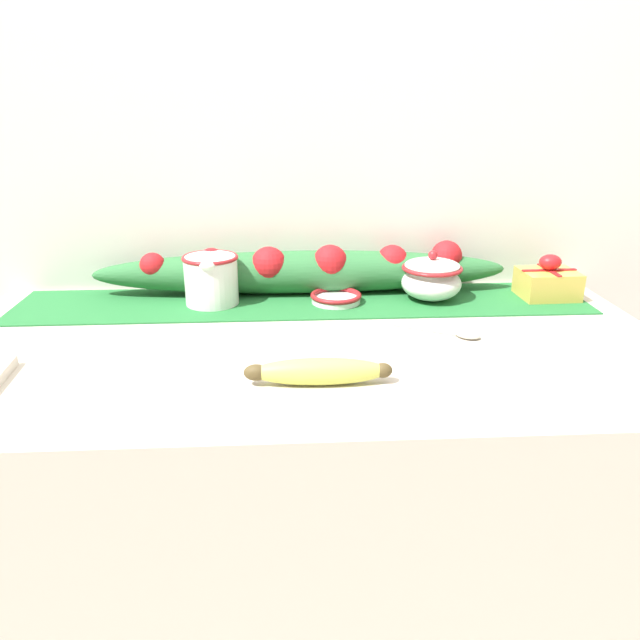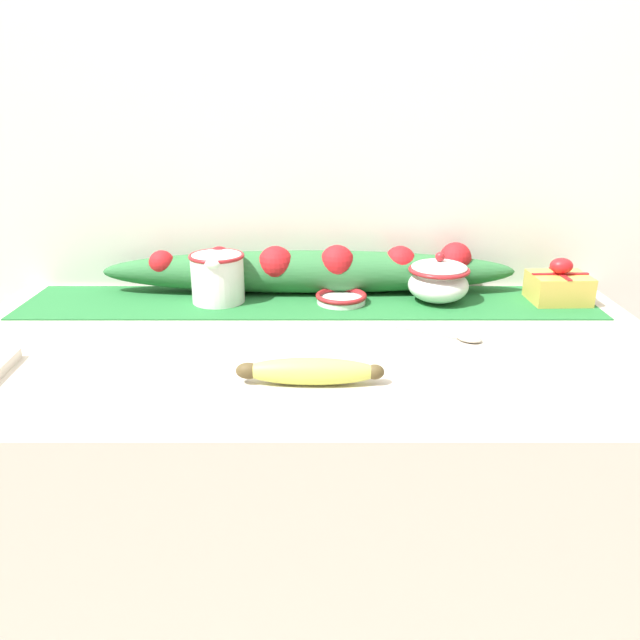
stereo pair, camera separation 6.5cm
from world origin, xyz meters
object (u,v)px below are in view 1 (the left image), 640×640
Objects in this scene: cream_pitcher at (211,278)px; small_dish at (336,298)px; banana at (318,371)px; spoon at (464,335)px; gift_box at (548,282)px; sugar_bowl at (432,278)px.

cream_pitcher is 0.26m from small_dish.
spoon is (0.27, 0.18, -0.02)m from banana.
banana is (-0.06, -0.38, 0.01)m from small_dish.
small_dish is 0.48× the size of banana.
small_dish is at bearing -178.65° from gift_box.
gift_box is (0.45, 0.01, 0.02)m from small_dish.
sugar_bowl reaches higher than cream_pitcher.
sugar_bowl is 0.85× the size of spoon.
cream_pitcher reaches higher than small_dish.
gift_box reaches higher than small_dish.
cream_pitcher reaches higher than banana.
cream_pitcher is 0.60× the size of banana.
cream_pitcher is 0.71m from gift_box.
gift_box is at bearing 72.36° from spoon.
cream_pitcher is at bearing 116.57° from banana.
sugar_bowl is 1.19× the size of small_dish.
small_dish reaches higher than spoon.
cream_pitcher is 0.52m from spoon.
small_dish is 0.90× the size of gift_box.
sugar_bowl is 0.22m from spoon.
gift_box is at bearing 0.01° from cream_pitcher.
small_dish is at bearing 81.21° from banana.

